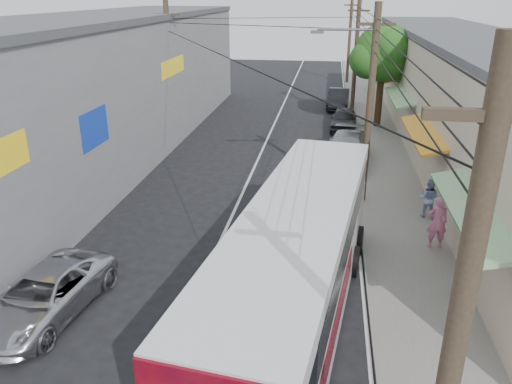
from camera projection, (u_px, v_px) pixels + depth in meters
sidewalk at (379, 153)px, 27.50m from camera, size 3.00×80.00×0.12m
building_right at (464, 92)px, 27.58m from camera, size 7.09×40.00×6.25m
building_left at (99, 87)px, 26.35m from camera, size 7.20×36.00×7.25m
utility_poles at (322, 76)px, 26.74m from camera, size 11.80×45.28×8.00m
street_tree at (384, 55)px, 31.25m from camera, size 4.40×4.00×6.60m
coach_bus at (298, 264)px, 12.88m from camera, size 4.05×12.18×3.45m
jeepney at (45, 295)px, 13.58m from camera, size 2.67×4.81×1.27m
parked_suv at (346, 150)px, 25.65m from camera, size 2.87×5.59×1.55m
parked_car_mid at (344, 119)px, 32.24m from camera, size 1.85×4.08×1.36m
parked_car_far at (338, 99)px, 38.12m from camera, size 1.80×4.52×1.46m
pedestrian_near at (437, 222)px, 16.90m from camera, size 0.72×0.50×1.88m
pedestrian_far at (428, 198)px, 19.27m from camera, size 0.93×0.83×1.58m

